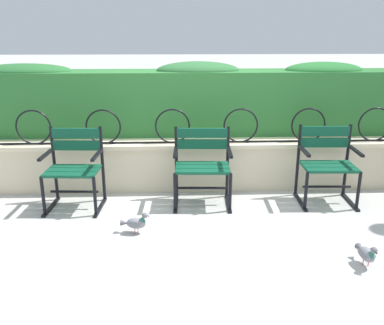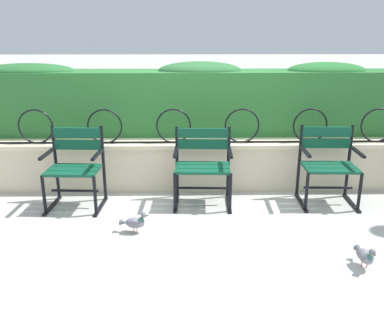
{
  "view_description": "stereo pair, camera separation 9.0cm",
  "coord_description": "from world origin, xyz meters",
  "px_view_note": "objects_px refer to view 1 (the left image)",
  "views": [
    {
      "loc": [
        -0.16,
        -4.19,
        1.91
      ],
      "look_at": [
        0.0,
        0.08,
        0.55
      ],
      "focal_mm": 39.25,
      "sensor_mm": 36.0,
      "label": 1
    },
    {
      "loc": [
        -0.07,
        -4.19,
        1.91
      ],
      "look_at": [
        0.0,
        0.08,
        0.55
      ],
      "focal_mm": 39.25,
      "sensor_mm": 36.0,
      "label": 2
    }
  ],
  "objects_px": {
    "park_chair_right": "(327,162)",
    "pigeon_near_chairs": "(136,223)",
    "park_chair_centre": "(202,163)",
    "pigeon_far_side": "(367,253)",
    "park_chair_left": "(74,166)"
  },
  "relations": [
    {
      "from": "park_chair_centre",
      "to": "pigeon_near_chairs",
      "type": "relative_size",
      "value": 2.94
    },
    {
      "from": "park_chair_left",
      "to": "park_chair_right",
      "type": "relative_size",
      "value": 1.02
    },
    {
      "from": "park_chair_right",
      "to": "park_chair_centre",
      "type": "bearing_deg",
      "value": 179.51
    },
    {
      "from": "park_chair_centre",
      "to": "pigeon_far_side",
      "type": "relative_size",
      "value": 2.94
    },
    {
      "from": "park_chair_right",
      "to": "pigeon_near_chairs",
      "type": "relative_size",
      "value": 2.99
    },
    {
      "from": "park_chair_left",
      "to": "pigeon_far_side",
      "type": "xyz_separation_m",
      "value": [
        2.72,
        -1.37,
        -0.36
      ]
    },
    {
      "from": "pigeon_near_chairs",
      "to": "park_chair_centre",
      "type": "bearing_deg",
      "value": 47.58
    },
    {
      "from": "park_chair_left",
      "to": "pigeon_far_side",
      "type": "bearing_deg",
      "value": -26.73
    },
    {
      "from": "park_chair_centre",
      "to": "park_chair_right",
      "type": "bearing_deg",
      "value": -0.49
    },
    {
      "from": "park_chair_centre",
      "to": "pigeon_far_side",
      "type": "xyz_separation_m",
      "value": [
        1.3,
        -1.43,
        -0.35
      ]
    },
    {
      "from": "park_chair_left",
      "to": "park_chair_right",
      "type": "height_order",
      "value": "park_chair_left"
    },
    {
      "from": "park_chair_right",
      "to": "pigeon_near_chairs",
      "type": "distance_m",
      "value": 2.27
    },
    {
      "from": "park_chair_centre",
      "to": "park_chair_right",
      "type": "xyz_separation_m",
      "value": [
        1.42,
        -0.01,
        0.0
      ]
    },
    {
      "from": "pigeon_near_chairs",
      "to": "park_chair_right",
      "type": "bearing_deg",
      "value": 19.49
    },
    {
      "from": "park_chair_centre",
      "to": "pigeon_near_chairs",
      "type": "xyz_separation_m",
      "value": [
        -0.7,
        -0.76,
        -0.35
      ]
    }
  ]
}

